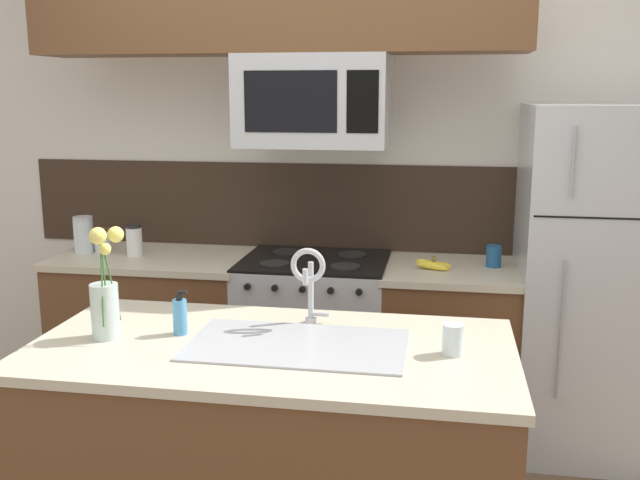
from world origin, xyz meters
TOP-DOWN VIEW (x-y plane):
  - rear_partition at (0.30, 1.28)m, footprint 5.20×0.10m
  - splash_band at (0.00, 1.22)m, footprint 3.45×0.01m
  - back_counter_left at (-0.89, 0.90)m, footprint 1.05×0.65m
  - back_counter_right at (0.71, 0.90)m, footprint 0.68×0.65m
  - stove_range at (0.00, 0.90)m, footprint 0.76×0.64m
  - microwave at (0.00, 0.88)m, footprint 0.74×0.40m
  - refrigerator at (1.45, 0.92)m, footprint 0.83×0.74m
  - storage_jar_tall at (-1.30, 0.91)m, footprint 0.11×0.11m
  - storage_jar_medium at (-1.19, 0.92)m, footprint 0.09×0.09m
  - storage_jar_short at (-0.99, 0.87)m, footprint 0.09×0.09m
  - banana_bunch at (0.62, 0.84)m, footprint 0.19×0.12m
  - coffee_tin at (0.91, 0.95)m, footprint 0.08×0.08m
  - island_counter at (0.07, -0.35)m, footprint 1.70×0.86m
  - kitchen_sink at (0.17, -0.35)m, footprint 0.76×0.44m
  - sink_faucet at (0.17, -0.13)m, footprint 0.14×0.14m
  - dish_soap_bottle at (-0.28, -0.30)m, footprint 0.06×0.05m
  - drinking_glass at (0.70, -0.34)m, footprint 0.07×0.07m
  - flower_vase at (-0.52, -0.39)m, footprint 0.12×0.15m

SIDE VIEW (x-z plane):
  - island_counter at x=0.07m, z-range 0.00..0.91m
  - back_counter_left at x=-0.89m, z-range 0.00..0.91m
  - back_counter_right at x=0.71m, z-range 0.00..0.91m
  - stove_range at x=0.00m, z-range 0.00..0.93m
  - kitchen_sink at x=0.17m, z-range 0.76..0.92m
  - refrigerator at x=1.45m, z-range 0.00..1.72m
  - banana_bunch at x=0.62m, z-range 0.89..0.97m
  - drinking_glass at x=0.70m, z-range 0.91..1.02m
  - coffee_tin at x=0.91m, z-range 0.91..1.02m
  - storage_jar_medium at x=-1.19m, z-range 0.91..1.04m
  - dish_soap_bottle at x=-0.28m, z-range 0.90..1.06m
  - storage_jar_short at x=-0.99m, z-range 0.91..1.08m
  - storage_jar_tall at x=-1.30m, z-range 0.91..1.11m
  - flower_vase at x=-0.52m, z-range 0.83..1.25m
  - sink_faucet at x=0.17m, z-range 0.95..1.26m
  - splash_band at x=0.00m, z-range 0.91..1.39m
  - rear_partition at x=0.30m, z-range 0.00..2.60m
  - microwave at x=0.00m, z-range 1.51..1.96m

